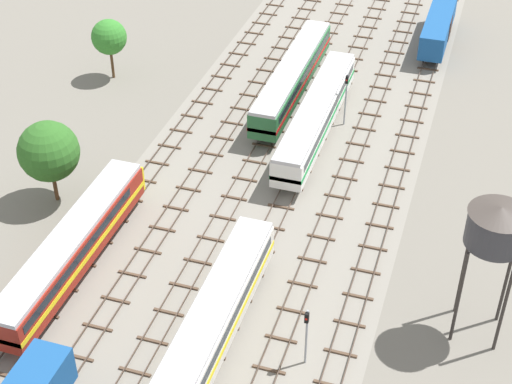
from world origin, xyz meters
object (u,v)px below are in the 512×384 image
(passenger_coach_centre_left_far, at_px, (292,76))
(freight_boxcar_right_farther, at_px, (438,26))
(diesel_railcar_far_left_mid, at_px, (72,247))
(passenger_coach_centre_midfar, at_px, (316,114))
(water_tower, at_px, (497,228))
(signal_post_nearest, at_px, (346,93))
(signal_post_near, at_px, (306,331))
(passenger_coach_centre_near, at_px, (207,332))

(passenger_coach_centre_left_far, distance_m, freight_boxcar_right_farther, 21.97)
(diesel_railcar_far_left_mid, height_order, passenger_coach_centre_midfar, same)
(passenger_coach_centre_midfar, bearing_deg, freight_boxcar_right_farther, 70.41)
(water_tower, bearing_deg, diesel_railcar_far_left_mid, -173.87)
(passenger_coach_centre_midfar, xyz_separation_m, water_tower, (17.51, -21.81, 6.92))
(freight_boxcar_right_farther, bearing_deg, passenger_coach_centre_midfar, -109.59)
(water_tower, height_order, signal_post_nearest, water_tower)
(freight_boxcar_right_farther, bearing_deg, passenger_coach_centre_left_far, -126.74)
(diesel_railcar_far_left_mid, bearing_deg, signal_post_nearest, 61.56)
(freight_boxcar_right_farther, relative_size, signal_post_near, 2.77)
(water_tower, bearing_deg, passenger_coach_centre_left_far, 127.21)
(diesel_railcar_far_left_mid, relative_size, freight_boxcar_right_farther, 1.46)
(diesel_railcar_far_left_mid, bearing_deg, passenger_coach_centre_midfar, 62.37)
(signal_post_nearest, bearing_deg, diesel_railcar_far_left_mid, -118.44)
(passenger_coach_centre_midfar, relative_size, signal_post_nearest, 3.84)
(signal_post_near, bearing_deg, freight_boxcar_right_farther, 87.64)
(passenger_coach_centre_midfar, bearing_deg, passenger_coach_centre_left_far, 121.97)
(passenger_coach_centre_midfar, xyz_separation_m, freight_boxcar_right_farther, (8.76, 24.62, -0.16))
(water_tower, bearing_deg, passenger_coach_centre_near, -154.14)
(water_tower, bearing_deg, freight_boxcar_right_farther, 100.66)
(passenger_coach_centre_midfar, relative_size, water_tower, 1.96)
(freight_boxcar_right_farther, distance_m, signal_post_near, 53.39)
(passenger_coach_centre_left_far, height_order, water_tower, water_tower)
(passenger_coach_centre_near, distance_m, passenger_coach_centre_left_far, 37.57)
(passenger_coach_centre_midfar, relative_size, freight_boxcar_right_farther, 1.57)
(signal_post_nearest, xyz_separation_m, signal_post_near, (4.38, -31.91, -0.39))
(passenger_coach_centre_left_far, distance_m, signal_post_near, 37.38)
(passenger_coach_centre_midfar, distance_m, freight_boxcar_right_farther, 26.13)
(passenger_coach_centre_midfar, relative_size, signal_post_near, 4.35)
(passenger_coach_centre_near, xyz_separation_m, diesel_railcar_far_left_mid, (-13.14, 5.20, -0.02))
(water_tower, distance_m, signal_post_nearest, 29.92)
(passenger_coach_centre_left_far, xyz_separation_m, freight_boxcar_right_farther, (13.14, 17.60, -0.16))
(passenger_coach_centre_near, xyz_separation_m, passenger_coach_centre_midfar, (0.00, 30.30, 0.00))
(diesel_railcar_far_left_mid, distance_m, signal_post_near, 20.04)
(water_tower, xyz_separation_m, signal_post_near, (-10.94, -6.91, -6.31))
(passenger_coach_centre_left_far, xyz_separation_m, water_tower, (21.89, -28.83, 6.92))
(passenger_coach_centre_left_far, xyz_separation_m, signal_post_nearest, (6.57, -3.82, 1.00))
(freight_boxcar_right_farther, xyz_separation_m, water_tower, (8.74, -46.43, 7.09))
(diesel_railcar_far_left_mid, height_order, signal_post_near, signal_post_near)
(passenger_coach_centre_left_far, relative_size, signal_post_near, 4.35)
(diesel_railcar_far_left_mid, bearing_deg, water_tower, 6.13)
(water_tower, bearing_deg, signal_post_nearest, 121.49)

